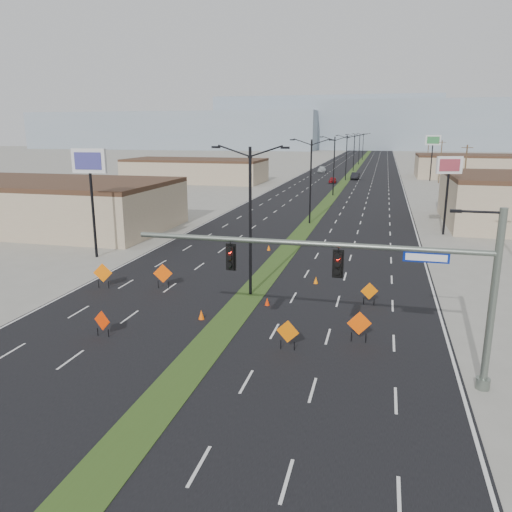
% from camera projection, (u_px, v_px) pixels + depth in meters
% --- Properties ---
extents(ground, '(600.00, 600.00, 0.00)m').
position_uv_depth(ground, '(184.00, 374.00, 23.17)').
color(ground, gray).
rests_on(ground, ground).
extents(road_surface, '(25.00, 400.00, 0.02)m').
position_uv_depth(road_surface, '(347.00, 179.00, 117.14)').
color(road_surface, black).
rests_on(road_surface, ground).
extents(median_strip, '(2.00, 400.00, 0.04)m').
position_uv_depth(median_strip, '(347.00, 179.00, 117.14)').
color(median_strip, '#334E1B').
rests_on(median_strip, ground).
extents(building_sw_near, '(40.00, 16.00, 5.00)m').
position_uv_depth(building_sw_near, '(5.00, 204.00, 59.12)').
color(building_sw_near, tan).
rests_on(building_sw_near, ground).
extents(building_sw_far, '(30.00, 14.00, 4.50)m').
position_uv_depth(building_sw_far, '(196.00, 171.00, 110.15)').
color(building_sw_far, tan).
rests_on(building_sw_far, ground).
extents(mesa_west, '(180.00, 50.00, 22.00)m').
position_uv_depth(mesa_west, '(175.00, 131.00, 312.32)').
color(mesa_west, '#8899A9').
rests_on(mesa_west, ground).
extents(mesa_center, '(220.00, 50.00, 28.00)m').
position_uv_depth(mesa_center, '(442.00, 125.00, 292.10)').
color(mesa_center, '#8899A9').
rests_on(mesa_center, ground).
extents(mesa_backdrop, '(140.00, 50.00, 32.00)m').
position_uv_depth(mesa_backdrop, '(327.00, 123.00, 327.16)').
color(mesa_backdrop, '#8899A9').
rests_on(mesa_backdrop, ground).
extents(signal_mast, '(16.30, 0.60, 8.00)m').
position_uv_depth(signal_mast, '(380.00, 277.00, 21.83)').
color(signal_mast, slate).
rests_on(signal_mast, ground).
extents(streetlight_0, '(5.15, 0.24, 10.02)m').
position_uv_depth(streetlight_0, '(250.00, 217.00, 33.12)').
color(streetlight_0, black).
rests_on(streetlight_0, ground).
extents(streetlight_1, '(5.15, 0.24, 10.02)m').
position_uv_depth(streetlight_1, '(311.00, 179.00, 59.43)').
color(streetlight_1, black).
rests_on(streetlight_1, ground).
extents(streetlight_2, '(5.15, 0.24, 10.02)m').
position_uv_depth(streetlight_2, '(334.00, 164.00, 85.75)').
color(streetlight_2, black).
rests_on(streetlight_2, ground).
extents(streetlight_3, '(5.15, 0.24, 10.02)m').
position_uv_depth(streetlight_3, '(346.00, 156.00, 112.06)').
color(streetlight_3, black).
rests_on(streetlight_3, ground).
extents(streetlight_4, '(5.15, 0.24, 10.02)m').
position_uv_depth(streetlight_4, '(354.00, 151.00, 138.37)').
color(streetlight_4, black).
rests_on(streetlight_4, ground).
extents(streetlight_5, '(5.15, 0.24, 10.02)m').
position_uv_depth(streetlight_5, '(359.00, 148.00, 164.69)').
color(streetlight_5, black).
rests_on(streetlight_5, ground).
extents(streetlight_6, '(5.15, 0.24, 10.02)m').
position_uv_depth(streetlight_6, '(363.00, 146.00, 191.00)').
color(streetlight_6, black).
rests_on(streetlight_6, ground).
extents(utility_pole_1, '(1.60, 0.20, 9.00)m').
position_uv_depth(utility_pole_1, '(465.00, 175.00, 73.62)').
color(utility_pole_1, '#4C3823').
rests_on(utility_pole_1, ground).
extents(utility_pole_2, '(1.60, 0.20, 9.00)m').
position_uv_depth(utility_pole_2, '(440.00, 161.00, 106.52)').
color(utility_pole_2, '#4C3823').
rests_on(utility_pole_2, ground).
extents(utility_pole_3, '(1.60, 0.20, 9.00)m').
position_uv_depth(utility_pole_3, '(428.00, 154.00, 139.41)').
color(utility_pole_3, '#4C3823').
rests_on(utility_pole_3, ground).
extents(car_left, '(1.64, 3.79, 1.27)m').
position_uv_depth(car_left, '(333.00, 180.00, 107.88)').
color(car_left, maroon).
rests_on(car_left, ground).
extents(car_mid, '(1.93, 4.88, 1.58)m').
position_uv_depth(car_mid, '(355.00, 176.00, 115.44)').
color(car_mid, black).
rests_on(car_mid, ground).
extents(car_far, '(2.46, 5.17, 1.46)m').
position_uv_depth(car_far, '(322.00, 169.00, 135.85)').
color(car_far, silver).
rests_on(car_far, ground).
extents(construction_sign_0, '(1.37, 0.29, 1.84)m').
position_uv_depth(construction_sign_0, '(103.00, 274.00, 35.57)').
color(construction_sign_0, orange).
rests_on(construction_sign_0, ground).
extents(construction_sign_1, '(1.10, 0.33, 1.50)m').
position_uv_depth(construction_sign_1, '(102.00, 322.00, 27.20)').
color(construction_sign_1, red).
rests_on(construction_sign_1, ground).
extents(construction_sign_2, '(1.34, 0.36, 1.83)m').
position_uv_depth(construction_sign_2, '(163.00, 274.00, 35.45)').
color(construction_sign_2, '#FA5005').
rests_on(construction_sign_2, ground).
extents(construction_sign_3, '(1.21, 0.21, 1.63)m').
position_uv_depth(construction_sign_3, '(288.00, 333.00, 25.52)').
color(construction_sign_3, '#DC6104').
rests_on(construction_sign_3, ground).
extents(construction_sign_4, '(1.10, 0.36, 1.51)m').
position_uv_depth(construction_sign_4, '(369.00, 292.00, 32.18)').
color(construction_sign_4, orange).
rests_on(construction_sign_4, ground).
extents(construction_sign_5, '(1.29, 0.31, 1.74)m').
position_uv_depth(construction_sign_5, '(359.00, 324.00, 26.42)').
color(construction_sign_5, '#F74E05').
rests_on(construction_sign_5, ground).
extents(cone_0, '(0.44, 0.44, 0.60)m').
position_uv_depth(cone_0, '(201.00, 315.00, 29.84)').
color(cone_0, '#F75905').
rests_on(cone_0, ground).
extents(cone_1, '(0.41, 0.41, 0.54)m').
position_uv_depth(cone_1, '(267.00, 302.00, 32.22)').
color(cone_1, red).
rests_on(cone_1, ground).
extents(cone_2, '(0.43, 0.43, 0.55)m').
position_uv_depth(cone_2, '(316.00, 280.00, 36.81)').
color(cone_2, orange).
rests_on(cone_2, ground).
extents(cone_3, '(0.33, 0.33, 0.55)m').
position_uv_depth(cone_3, '(269.00, 248.00, 47.03)').
color(cone_3, '#FF6805').
rests_on(cone_3, ground).
extents(pole_sign_west, '(3.12, 0.52, 9.53)m').
position_uv_depth(pole_sign_west, '(90.00, 169.00, 42.80)').
color(pole_sign_west, black).
rests_on(pole_sign_west, ground).
extents(pole_sign_east_near, '(2.72, 1.13, 8.38)m').
position_uv_depth(pole_sign_east_near, '(449.00, 172.00, 52.74)').
color(pole_sign_east_near, black).
rests_on(pole_sign_east_near, ground).
extents(pole_sign_east_far, '(3.29, 0.94, 10.06)m').
position_uv_depth(pole_sign_east_far, '(433.00, 143.00, 110.40)').
color(pole_sign_east_far, black).
rests_on(pole_sign_east_far, ground).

